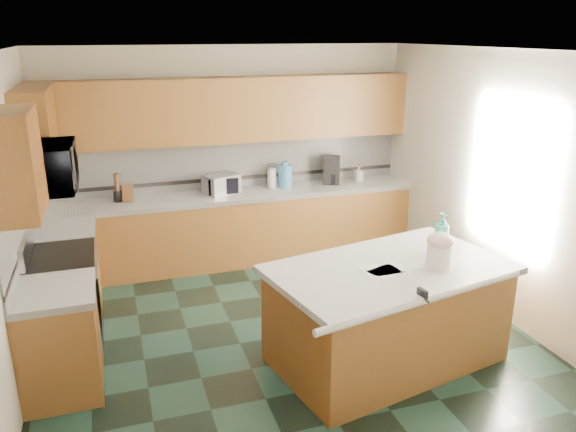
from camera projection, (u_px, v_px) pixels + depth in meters
name	position (u px, v px, depth m)	size (l,w,h in m)	color
floor	(285.00, 336.00, 5.52)	(4.60, 4.60, 0.00)	black
ceiling	(284.00, 50.00, 4.67)	(4.60, 4.60, 0.00)	white
wall_back	(229.00, 154.00, 7.19)	(4.60, 0.04, 2.70)	beige
wall_front	(415.00, 327.00, 3.00)	(4.60, 0.04, 2.70)	beige
wall_left	(4.00, 232.00, 4.41)	(0.04, 4.60, 2.70)	beige
wall_right	(499.00, 185.00, 5.78)	(0.04, 4.60, 2.70)	beige
back_base_cab	(237.00, 230.00, 7.19)	(4.60, 0.60, 0.86)	#4D270C
back_countertop	(236.00, 195.00, 7.05)	(4.60, 0.64, 0.06)	white
back_upper_cab	(231.00, 110.00, 6.84)	(4.60, 0.33, 0.78)	#4D270C
back_backsplash	(230.00, 164.00, 7.20)	(4.60, 0.02, 0.63)	silver
back_accent_band	(231.00, 178.00, 7.25)	(4.60, 0.01, 0.05)	black
left_base_cab_rear	(69.00, 271.00, 5.96)	(0.60, 0.82, 0.86)	#4D270C
left_counter_rear	(63.00, 230.00, 5.82)	(0.64, 0.82, 0.06)	white
left_base_cab_front	(60.00, 343.00, 4.58)	(0.60, 0.72, 0.86)	#4D270C
left_counter_front	(53.00, 292.00, 4.44)	(0.64, 0.72, 0.06)	white
left_backsplash	(19.00, 224.00, 4.96)	(0.02, 2.30, 0.63)	silver
left_accent_band	(23.00, 244.00, 5.02)	(0.01, 2.30, 0.05)	black
left_upper_cab_rear	(36.00, 128.00, 5.57)	(0.33, 1.09, 0.78)	#4D270C
left_upper_cab_front	(14.00, 164.00, 4.07)	(0.33, 0.72, 0.78)	#4D270C
range_body	(65.00, 302.00, 5.25)	(0.60, 0.76, 0.88)	#B7B7BC
range_oven_door	(98.00, 302.00, 5.34)	(0.02, 0.68, 0.55)	black
range_cooktop	(58.00, 257.00, 5.10)	(0.62, 0.78, 0.04)	black
range_handle	(97.00, 265.00, 5.23)	(0.02, 0.02, 0.66)	#B7B7BC
range_backguard	(25.00, 248.00, 4.99)	(0.06, 0.76, 0.18)	#B7B7BC
microwave	(46.00, 168.00, 4.84)	(0.73, 0.50, 0.41)	#B7B7BC
island_base	(387.00, 317.00, 5.00)	(1.95, 1.11, 0.86)	#4D270C
island_top	(390.00, 270.00, 4.86)	(2.05, 1.21, 0.06)	white
island_bullnose	(427.00, 300.00, 4.31)	(0.06, 0.06, 2.05)	white
treat_jar	(439.00, 256.00, 4.78)	(0.21, 0.21, 0.22)	silver
treat_jar_lid	(440.00, 241.00, 4.74)	(0.23, 0.23, 0.14)	beige
treat_jar_knob	(441.00, 235.00, 4.72)	(0.03, 0.03, 0.07)	tan
treat_jar_knob_end_l	(437.00, 236.00, 4.71)	(0.04, 0.04, 0.04)	tan
treat_jar_knob_end_r	(444.00, 235.00, 4.74)	(0.04, 0.04, 0.04)	tan
soap_bottle_island	(442.00, 233.00, 5.08)	(0.15, 0.15, 0.38)	teal
paper_sheet_a	(386.00, 271.00, 4.74)	(0.28, 0.21, 0.00)	white
paper_sheet_b	(380.00, 270.00, 4.77)	(0.31, 0.23, 0.00)	white
clamp_body	(422.00, 295.00, 4.30)	(0.03, 0.10, 0.09)	black
clamp_handle	(426.00, 300.00, 4.26)	(0.02, 0.02, 0.07)	black
knife_block	(128.00, 193.00, 6.67)	(0.12, 0.10, 0.21)	#472814
utensil_crock	(118.00, 196.00, 6.67)	(0.11, 0.11, 0.14)	black
utensil_bundle	(117.00, 182.00, 6.62)	(0.06, 0.06, 0.20)	#472814
toaster_oven	(221.00, 184.00, 6.99)	(0.41, 0.28, 0.24)	#B7B7BC
toaster_oven_door	(224.00, 187.00, 6.87)	(0.37, 0.01, 0.20)	black
paper_towel	(272.00, 178.00, 7.23)	(0.11, 0.11, 0.26)	white
paper_towel_base	(272.00, 187.00, 7.27)	(0.17, 0.17, 0.01)	#B7B7BC
water_jug	(285.00, 176.00, 7.24)	(0.18, 0.18, 0.30)	#4C91CB
water_jug_neck	(285.00, 163.00, 7.19)	(0.09, 0.09, 0.04)	#4C91CB
coffee_maker	(332.00, 170.00, 7.44)	(0.21, 0.23, 0.36)	black
coffee_carafe	(333.00, 179.00, 7.43)	(0.15, 0.15, 0.15)	black
soap_bottle_back	(359.00, 174.00, 7.55)	(0.10, 0.10, 0.21)	white
soap_back_cap	(359.00, 165.00, 7.51)	(0.02, 0.02, 0.03)	red
window_light_proxy	(511.00, 175.00, 5.54)	(0.02, 1.40, 1.10)	white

